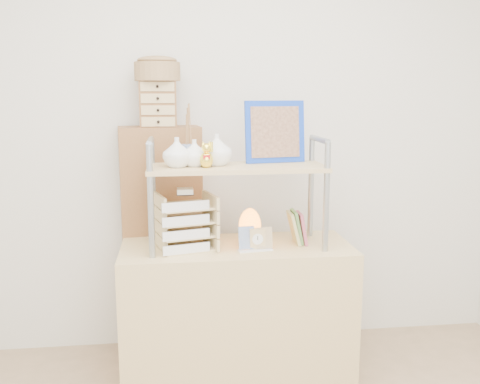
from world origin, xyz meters
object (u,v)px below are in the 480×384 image
object	(u,v)px
cabinet	(162,243)
salt_lamp	(250,226)
letter_tray	(186,225)
desk	(237,313)

from	to	relation	value
cabinet	salt_lamp	distance (m)	0.61
letter_tray	salt_lamp	xyz separation A→B (m)	(0.33, 0.04, -0.03)
desk	cabinet	bearing A→B (deg)	136.83
desk	cabinet	xyz separation A→B (m)	(-0.39, 0.37, 0.30)
letter_tray	desk	bearing A→B (deg)	4.75
desk	cabinet	world-z (taller)	cabinet
desk	salt_lamp	bearing A→B (deg)	12.07
cabinet	letter_tray	size ratio (longest dim) A/B	4.29
desk	salt_lamp	size ratio (longest dim) A/B	6.17
letter_tray	salt_lamp	size ratio (longest dim) A/B	1.62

